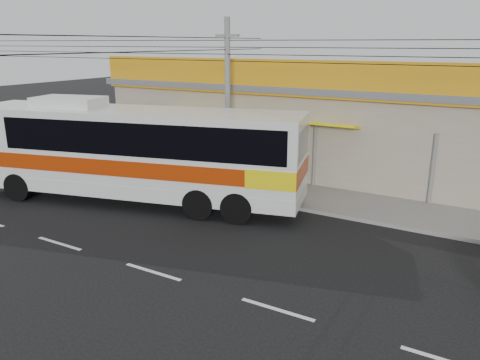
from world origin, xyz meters
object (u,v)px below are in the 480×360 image
(motorbike_red, at_px, (100,151))
(utility_pole, at_px, (227,50))
(motorbike_dark, at_px, (146,167))
(coach_bus, at_px, (139,148))

(motorbike_red, distance_m, utility_pole, 10.37)
(motorbike_red, xyz_separation_m, motorbike_dark, (4.56, -1.41, 0.01))
(motorbike_red, distance_m, motorbike_dark, 4.77)
(coach_bus, bearing_deg, motorbike_dark, 113.69)
(utility_pole, bearing_deg, motorbike_dark, -170.58)
(coach_bus, relative_size, motorbike_red, 7.35)
(coach_bus, distance_m, utility_pole, 5.50)
(motorbike_red, bearing_deg, motorbike_dark, -135.04)
(coach_bus, xyz_separation_m, motorbike_dark, (-1.96, 2.52, -1.62))
(coach_bus, distance_m, motorbike_dark, 3.58)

